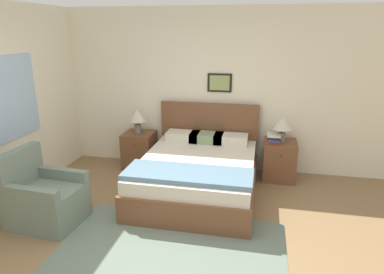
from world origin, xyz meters
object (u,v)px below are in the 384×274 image
at_px(bed, 198,173).
at_px(table_lamp_near_window, 137,116).
at_px(nightstand_by_door, 279,160).
at_px(nightstand_near_window, 140,150).
at_px(table_lamp_by_door, 283,124).
at_px(armchair, 44,199).

relative_size(bed, table_lamp_near_window, 4.85).
xyz_separation_m(bed, nightstand_by_door, (1.15, 0.74, 0.00)).
height_order(bed, table_lamp_near_window, bed).
height_order(bed, nightstand_near_window, bed).
bearing_deg(table_lamp_near_window, bed, -31.80).
bearing_deg(nightstand_near_window, nightstand_by_door, 0.00).
relative_size(nightstand_by_door, table_lamp_by_door, 1.46).
bearing_deg(nightstand_by_door, table_lamp_near_window, -179.37).
bearing_deg(table_lamp_by_door, nightstand_near_window, 179.37).
bearing_deg(nightstand_by_door, bed, -147.23).
bearing_deg(nightstand_near_window, bed, -32.77).
bearing_deg(nightstand_by_door, armchair, -146.06).
xyz_separation_m(nightstand_near_window, nightstand_by_door, (2.29, 0.00, 0.00)).
distance_m(bed, table_lamp_near_window, 1.48).
distance_m(nightstand_by_door, table_lamp_by_door, 0.60).
distance_m(armchair, table_lamp_by_door, 3.43).
height_order(armchair, nightstand_by_door, armchair).
bearing_deg(nightstand_near_window, armchair, -105.35).
distance_m(bed, nightstand_near_window, 1.36).
bearing_deg(table_lamp_near_window, table_lamp_by_door, 0.00).
xyz_separation_m(bed, table_lamp_near_window, (-1.15, 0.71, 0.60)).
height_order(nightstand_by_door, table_lamp_by_door, table_lamp_by_door).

